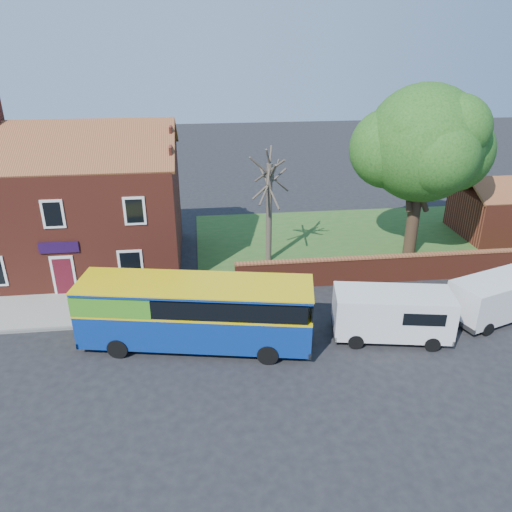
{
  "coord_description": "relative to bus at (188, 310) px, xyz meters",
  "views": [
    {
      "loc": [
        0.31,
        -17.01,
        13.02
      ],
      "look_at": [
        2.91,
        5.0,
        2.89
      ],
      "focal_mm": 35.0,
      "sensor_mm": 36.0,
      "label": 1
    }
  ],
  "objects": [
    {
      "name": "bus",
      "position": [
        0.0,
        0.0,
        0.0
      ],
      "size": [
        10.47,
        4.43,
        3.1
      ],
      "rotation": [
        0.0,
        0.0,
        -0.19
      ],
      "color": "navy",
      "rests_on": "ground"
    },
    {
      "name": "grass_strip",
      "position": [
        13.43,
        10.89,
        -1.74
      ],
      "size": [
        26.0,
        12.0,
        0.04
      ],
      "primitive_type": "cube",
      "color": "#426B28",
      "rests_on": "ground"
    },
    {
      "name": "kerb",
      "position": [
        -6.57,
        1.89,
        -1.69
      ],
      "size": [
        18.0,
        0.15,
        0.14
      ],
      "primitive_type": "cube",
      "color": "slate",
      "rests_on": "ground"
    },
    {
      "name": "boundary_wall",
      "position": [
        13.43,
        4.89,
        -0.95
      ],
      "size": [
        22.0,
        0.38,
        1.6
      ],
      "color": "maroon",
      "rests_on": "ground"
    },
    {
      "name": "van_far",
      "position": [
        14.92,
        0.5,
        -0.54
      ],
      "size": [
        5.32,
        3.46,
        2.17
      ],
      "rotation": [
        0.0,
        0.0,
        0.33
      ],
      "color": "silver",
      "rests_on": "ground"
    },
    {
      "name": "large_tree",
      "position": [
        13.75,
        8.43,
        5.05
      ],
      "size": [
        8.52,
        6.74,
        10.4
      ],
      "color": "black",
      "rests_on": "ground"
    },
    {
      "name": "ground",
      "position": [
        0.43,
        -2.11,
        -1.76
      ],
      "size": [
        120.0,
        120.0,
        0.0
      ],
      "primitive_type": "plane",
      "color": "black",
      "rests_on": "ground"
    },
    {
      "name": "bare_tree",
      "position": [
        4.77,
        8.41,
        1.65
      ],
      "size": [
        2.49,
        2.96,
        6.64
      ],
      "color": "#4C4238",
      "rests_on": "ground"
    },
    {
      "name": "shop_building",
      "position": [
        -6.59,
        9.39,
        1.65
      ],
      "size": [
        12.3,
        8.13,
        10.5
      ],
      "color": "maroon",
      "rests_on": "ground"
    },
    {
      "name": "pavement",
      "position": [
        -6.57,
        3.64,
        -1.7
      ],
      "size": [
        18.0,
        3.5,
        0.12
      ],
      "primitive_type": "cube",
      "color": "gray",
      "rests_on": "ground"
    },
    {
      "name": "van_near",
      "position": [
        9.16,
        -0.53,
        -0.47
      ],
      "size": [
        5.52,
        2.99,
        2.3
      ],
      "rotation": [
        0.0,
        0.0,
        -0.18
      ],
      "color": "silver",
      "rests_on": "ground"
    }
  ]
}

